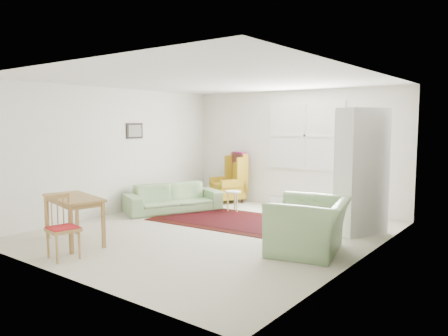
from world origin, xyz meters
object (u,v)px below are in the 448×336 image
Objects in this scene: desk at (74,220)px; sofa at (173,193)px; coffee_table at (291,235)px; wingback_chair at (228,177)px; stool at (233,201)px; desk_chair at (63,228)px; armchair at (309,220)px; cabinet at (362,172)px.

sofa is at bearing 100.13° from desk.
desk is at bearing -148.40° from coffee_table.
stool is at bearing -20.80° from wingback_chair.
wingback_chair is at bearing 19.46° from desk_chair.
coffee_table is at bearing 31.60° from desk.
coffee_table is 2.79m from stool.
wingback_chair is 1.34× the size of desk_chair.
sofa is 1.66× the size of armchair.
desk is at bearing -110.44° from cabinet.
sofa reaches higher than desk.
cabinet reaches higher than stool.
desk reaches higher than stool.
cabinet is (3.71, 0.57, 0.64)m from sofa.
stool is 3.90m from desk_chair.
wingback_chair is at bearing 92.85° from desk.
stool is (0.74, -0.80, -0.36)m from wingback_chair.
armchair is at bearing -33.03° from stool.
cabinet reaches higher than desk.
sofa is 4.49× the size of stool.
stool is at bearing -136.76° from armchair.
cabinet is (0.21, 1.47, 0.57)m from armchair.
stool is (-2.51, 1.63, -0.24)m from armchair.
wingback_chair is 1.15m from stool.
armchair is 3.49m from desk.
cabinet is at bearing 72.56° from coffee_table.
cabinet is at bearing 11.05° from wingback_chair.
desk reaches higher than coffee_table.
stool reaches higher than coffee_table.
sofa is at bearing 164.08° from coffee_table.
stool is at bearing -29.04° from sofa.
coffee_table is at bearing -12.81° from wingback_chair.
coffee_table is 1.76m from cabinet.
coffee_table is (-0.26, -0.03, -0.24)m from armchair.
armchair is at bearing -73.07° from cabinet.
desk_chair reaches higher than sofa.
desk is (0.21, -4.16, -0.22)m from wingback_chair.
armchair is at bearing -37.29° from desk_chair.
armchair reaches higher than desk_chair.
coffee_table is 3.16m from desk_chair.
armchair reaches higher than desk.
wingback_chair is 3.61m from cabinet.
coffee_table is (3.24, -0.92, -0.18)m from sofa.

